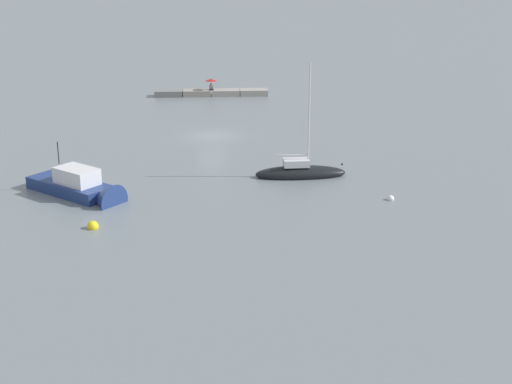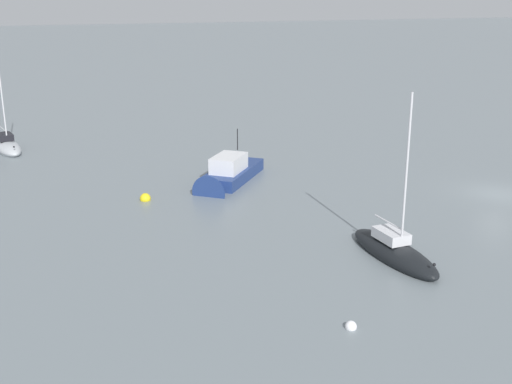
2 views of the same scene
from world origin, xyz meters
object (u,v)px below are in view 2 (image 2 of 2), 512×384
object	(u,v)px
mooring_buoy_near	(351,327)
mooring_buoy_mid	(145,198)
motorboat_navy_near	(226,178)
sailboat_black_mid	(394,251)
sailboat_grey_outer	(7,146)

from	to	relation	value
mooring_buoy_near	mooring_buoy_mid	size ratio (longest dim) A/B	0.68
motorboat_navy_near	mooring_buoy_near	world-z (taller)	motorboat_navy_near
sailboat_black_mid	mooring_buoy_near	xyz separation A→B (m)	(-5.33, 5.42, -0.24)
motorboat_navy_near	mooring_buoy_near	xyz separation A→B (m)	(-20.24, 1.89, -0.37)
sailboat_black_mid	mooring_buoy_mid	bearing A→B (deg)	-56.67
sailboat_grey_outer	motorboat_navy_near	distance (m)	21.14
motorboat_navy_near	mooring_buoy_mid	bearing A→B (deg)	54.91
sailboat_grey_outer	mooring_buoy_mid	distance (m)	19.28
motorboat_navy_near	mooring_buoy_mid	world-z (taller)	motorboat_navy_near
motorboat_navy_near	mooring_buoy_mid	size ratio (longest dim) A/B	10.68
motorboat_navy_near	mooring_buoy_near	size ratio (longest dim) A/B	15.69
sailboat_black_mid	sailboat_grey_outer	xyz separation A→B (m)	(31.04, 17.20, 0.00)
motorboat_navy_near	sailboat_black_mid	bearing A→B (deg)	143.83
sailboat_black_mid	motorboat_navy_near	distance (m)	15.33
sailboat_black_mid	sailboat_grey_outer	size ratio (longest dim) A/B	0.94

